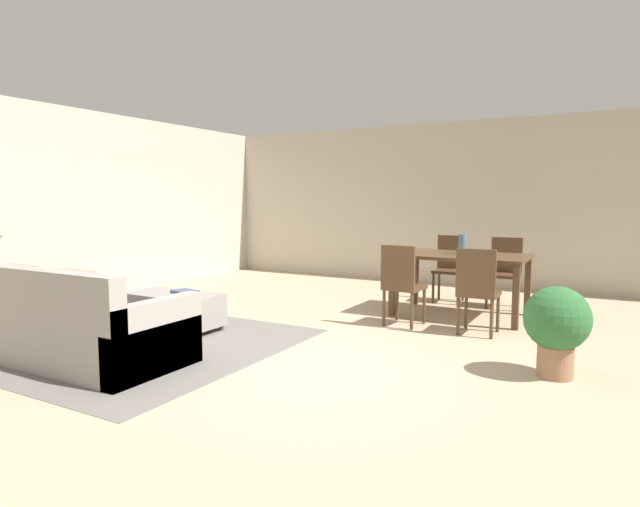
{
  "coord_description": "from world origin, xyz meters",
  "views": [
    {
      "loc": [
        2.25,
        -3.89,
        1.42
      ],
      "look_at": [
        -0.62,
        1.22,
        0.83
      ],
      "focal_mm": 29.95,
      "sensor_mm": 36.0,
      "label": 1
    }
  ],
  "objects_px": {
    "potted_plant": "(557,324)",
    "dining_chair_near_left": "(401,281)",
    "dining_chair_far_left": "(450,264)",
    "ottoman_table": "(174,309)",
    "couch": "(70,327)",
    "dining_chair_far_right": "(505,268)",
    "book_on_ottoman": "(185,292)",
    "vase_centerpiece": "(463,244)",
    "dining_table": "(461,262)",
    "dining_chair_near_right": "(477,286)"
  },
  "relations": [
    {
      "from": "potted_plant",
      "to": "dining_chair_near_left",
      "type": "bearing_deg",
      "value": 148.78
    },
    {
      "from": "dining_chair_near_left",
      "to": "dining_chair_far_left",
      "type": "xyz_separation_m",
      "value": [
        0.05,
        1.77,
        0.0
      ]
    },
    {
      "from": "ottoman_table",
      "to": "couch",
      "type": "bearing_deg",
      "value": -90.63
    },
    {
      "from": "dining_chair_far_right",
      "to": "book_on_ottoman",
      "type": "xyz_separation_m",
      "value": [
        -2.81,
        -3.03,
        -0.1
      ]
    },
    {
      "from": "couch",
      "to": "dining_chair_near_left",
      "type": "distance_m",
      "value": 3.39
    },
    {
      "from": "dining_chair_near_left",
      "to": "vase_centerpiece",
      "type": "relative_size",
      "value": 3.68
    },
    {
      "from": "dining_chair_near_left",
      "to": "potted_plant",
      "type": "height_order",
      "value": "dining_chair_near_left"
    },
    {
      "from": "dining_chair_far_left",
      "to": "book_on_ottoman",
      "type": "distance_m",
      "value": 3.7
    },
    {
      "from": "dining_table",
      "to": "dining_chair_near_right",
      "type": "relative_size",
      "value": 1.7
    },
    {
      "from": "dining_chair_near_left",
      "to": "vase_centerpiece",
      "type": "xyz_separation_m",
      "value": [
        0.44,
        0.89,
        0.37
      ]
    },
    {
      "from": "dining_table",
      "to": "dining_chair_far_left",
      "type": "xyz_separation_m",
      "value": [
        -0.38,
        0.89,
        -0.15
      ]
    },
    {
      "from": "dining_chair_far_right",
      "to": "potted_plant",
      "type": "relative_size",
      "value": 1.24
    },
    {
      "from": "dining_table",
      "to": "book_on_ottoman",
      "type": "relative_size",
      "value": 6.0
    },
    {
      "from": "couch",
      "to": "dining_chair_near_right",
      "type": "bearing_deg",
      "value": 41.66
    },
    {
      "from": "dining_chair_near_right",
      "to": "potted_plant",
      "type": "bearing_deg",
      "value": -50.2
    },
    {
      "from": "ottoman_table",
      "to": "vase_centerpiece",
      "type": "distance_m",
      "value": 3.48
    },
    {
      "from": "couch",
      "to": "dining_chair_near_left",
      "type": "relative_size",
      "value": 2.31
    },
    {
      "from": "dining_table",
      "to": "vase_centerpiece",
      "type": "bearing_deg",
      "value": 33.8
    },
    {
      "from": "dining_chair_far_left",
      "to": "book_on_ottoman",
      "type": "height_order",
      "value": "dining_chair_far_left"
    },
    {
      "from": "dining_chair_near_right",
      "to": "dining_chair_far_right",
      "type": "xyz_separation_m",
      "value": [
        -0.04,
        1.73,
        0.0
      ]
    },
    {
      "from": "dining_chair_near_left",
      "to": "potted_plant",
      "type": "xyz_separation_m",
      "value": [
        1.7,
        -1.03,
        -0.08
      ]
    },
    {
      "from": "potted_plant",
      "to": "dining_table",
      "type": "bearing_deg",
      "value": 123.53
    },
    {
      "from": "dining_chair_near_right",
      "to": "dining_chair_far_right",
      "type": "relative_size",
      "value": 1.0
    },
    {
      "from": "couch",
      "to": "dining_chair_far_left",
      "type": "bearing_deg",
      "value": 63.66
    },
    {
      "from": "ottoman_table",
      "to": "book_on_ottoman",
      "type": "height_order",
      "value": "book_on_ottoman"
    },
    {
      "from": "couch",
      "to": "dining_table",
      "type": "height_order",
      "value": "couch"
    },
    {
      "from": "dining_chair_near_left",
      "to": "dining_table",
      "type": "bearing_deg",
      "value": 63.99
    },
    {
      "from": "couch",
      "to": "dining_chair_near_right",
      "type": "relative_size",
      "value": 2.31
    },
    {
      "from": "dining_chair_near_left",
      "to": "book_on_ottoman",
      "type": "xyz_separation_m",
      "value": [
        -2.01,
        -1.3,
        -0.1
      ]
    },
    {
      "from": "dining_table",
      "to": "dining_chair_far_right",
      "type": "relative_size",
      "value": 1.7
    },
    {
      "from": "dining_table",
      "to": "dining_chair_far_right",
      "type": "bearing_deg",
      "value": 66.53
    },
    {
      "from": "dining_chair_far_right",
      "to": "potted_plant",
      "type": "bearing_deg",
      "value": -71.95
    },
    {
      "from": "ottoman_table",
      "to": "vase_centerpiece",
      "type": "bearing_deg",
      "value": 41.52
    },
    {
      "from": "dining_chair_far_left",
      "to": "potted_plant",
      "type": "relative_size",
      "value": 1.24
    },
    {
      "from": "dining_chair_far_left",
      "to": "book_on_ottoman",
      "type": "relative_size",
      "value": 3.54
    },
    {
      "from": "couch",
      "to": "book_on_ottoman",
      "type": "distance_m",
      "value": 1.34
    },
    {
      "from": "dining_chair_near_right",
      "to": "potted_plant",
      "type": "distance_m",
      "value": 1.35
    },
    {
      "from": "couch",
      "to": "dining_chair_near_right",
      "type": "distance_m",
      "value": 3.97
    },
    {
      "from": "dining_chair_far_right",
      "to": "dining_chair_near_left",
      "type": "bearing_deg",
      "value": -114.78
    },
    {
      "from": "couch",
      "to": "book_on_ottoman",
      "type": "relative_size",
      "value": 8.16
    },
    {
      "from": "dining_chair_near_right",
      "to": "book_on_ottoman",
      "type": "bearing_deg",
      "value": -155.39
    },
    {
      "from": "dining_chair_near_right",
      "to": "dining_chair_far_right",
      "type": "distance_m",
      "value": 1.73
    },
    {
      "from": "ottoman_table",
      "to": "potted_plant",
      "type": "bearing_deg",
      "value": 5.08
    },
    {
      "from": "ottoman_table",
      "to": "book_on_ottoman",
      "type": "distance_m",
      "value": 0.23
    },
    {
      "from": "dining_chair_near_left",
      "to": "potted_plant",
      "type": "relative_size",
      "value": 1.24
    },
    {
      "from": "ottoman_table",
      "to": "dining_table",
      "type": "xyz_separation_m",
      "value": [
        2.54,
        2.26,
        0.44
      ]
    },
    {
      "from": "dining_chair_far_left",
      "to": "dining_chair_far_right",
      "type": "xyz_separation_m",
      "value": [
        0.75,
        -0.04,
        0.0
      ]
    },
    {
      "from": "dining_table",
      "to": "dining_chair_near_left",
      "type": "xyz_separation_m",
      "value": [
        -0.43,
        -0.88,
        -0.15
      ]
    },
    {
      "from": "ottoman_table",
      "to": "vase_centerpiece",
      "type": "height_order",
      "value": "vase_centerpiece"
    },
    {
      "from": "dining_chair_far_right",
      "to": "potted_plant",
      "type": "distance_m",
      "value": 2.91
    }
  ]
}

